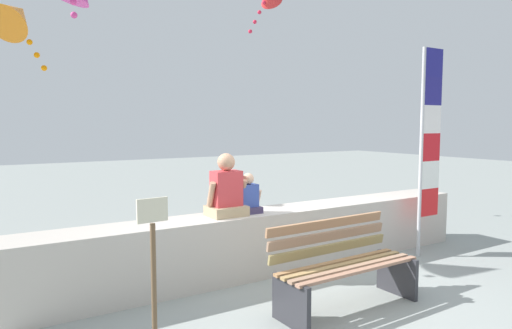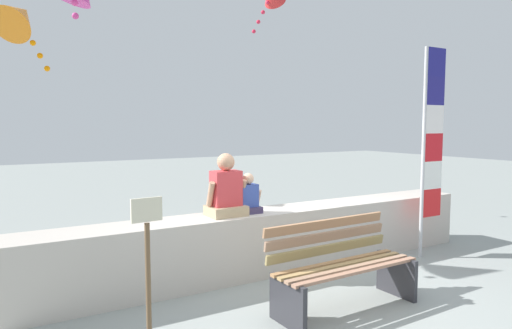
% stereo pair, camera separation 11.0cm
% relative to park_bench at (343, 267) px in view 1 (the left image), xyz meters
% --- Properties ---
extents(ground_plane, '(40.00, 40.00, 0.00)m').
position_rel_park_bench_xyz_m(ground_plane, '(0.08, 0.30, -0.42)').
color(ground_plane, gray).
extents(seawall_ledge, '(6.30, 0.60, 0.79)m').
position_rel_park_bench_xyz_m(seawall_ledge, '(0.08, 1.39, -0.02)').
color(seawall_ledge, '#BDB4A9').
rests_on(seawall_ledge, ground).
extents(park_bench, '(1.62, 0.65, 0.88)m').
position_rel_park_bench_xyz_m(park_bench, '(0.00, 0.00, 0.00)').
color(park_bench, '#9D715A').
rests_on(park_bench, ground).
extents(person_adult, '(0.49, 0.36, 0.76)m').
position_rel_park_bench_xyz_m(person_adult, '(-0.63, 1.37, 0.67)').
color(person_adult, tan).
rests_on(person_adult, seawall_ledge).
extents(person_child, '(0.33, 0.24, 0.50)m').
position_rel_park_bench_xyz_m(person_child, '(-0.32, 1.37, 0.57)').
color(person_child, '#393052').
rests_on(person_child, seawall_ledge).
extents(flag_banner, '(0.42, 0.05, 2.95)m').
position_rel_park_bench_xyz_m(flag_banner, '(2.31, 0.79, 1.25)').
color(flag_banner, '#B7B7BC').
rests_on(flag_banner, ground).
extents(kite_orange, '(0.90, 0.93, 1.13)m').
position_rel_park_bench_xyz_m(kite_orange, '(-2.62, 3.85, 2.97)').
color(kite_orange, orange).
extents(sign_post, '(0.24, 0.04, 1.35)m').
position_rel_park_bench_xyz_m(sign_post, '(-2.09, -0.21, 0.38)').
color(sign_post, brown).
rests_on(sign_post, ground).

